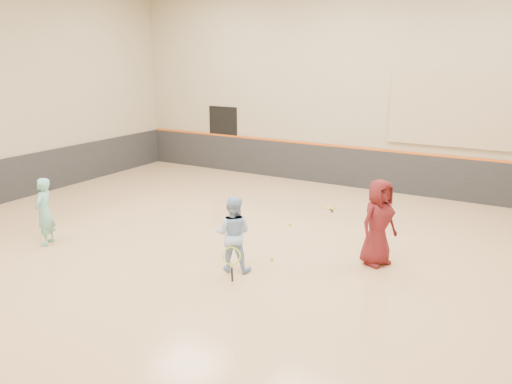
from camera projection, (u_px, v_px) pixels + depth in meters
The scene contains 14 objects.
room at pixel (246, 213), 10.12m from camera, with size 15.04×12.04×6.22m.
wainscot_back at pixel (347, 167), 15.17m from camera, with size 14.90×0.04×1.20m, color #232326.
wainscot_left at pixel (14, 179), 13.75m from camera, with size 0.04×11.90×1.20m, color #232326.
accent_stripe at pixel (348, 147), 14.99m from camera, with size 14.90×0.03×0.06m, color #D85914.
acoustic_panel at pixel (450, 109), 13.30m from camera, with size 3.20×0.08×2.00m, color tan.
doorway at pixel (223, 139), 17.20m from camera, with size 1.10×0.05×2.20m, color black.
girl at pixel (44, 212), 10.46m from camera, with size 0.53×0.35×1.45m, color #6FC1B4.
instructor at pixel (233, 234), 9.20m from camera, with size 0.70×0.54×1.44m, color #99B9ED.
young_man at pixel (378, 222), 9.44m from camera, with size 0.82×0.53×1.68m, color #5C151A.
held_racket at pixel (231, 256), 8.91m from camera, with size 0.51×0.51×0.62m, color #97C42B, non-canonical shape.
spare_racket at pixel (329, 206), 13.14m from camera, with size 0.77×0.77×0.09m, color yellow, non-canonical shape.
ball_under_racket at pixel (272, 259), 9.79m from camera, with size 0.07×0.07×0.07m, color #C5E334.
ball_in_hand at pixel (383, 210), 9.24m from camera, with size 0.07×0.07×0.07m, color #BAD631.
ball_beside_spare at pixel (290, 225), 11.77m from camera, with size 0.07×0.07×0.07m, color #C9EB36.
Camera 1 is at (4.96, -8.27, 3.92)m, focal length 35.00 mm.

